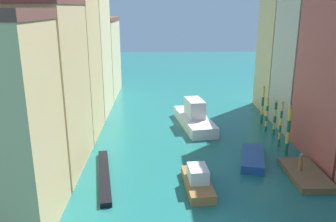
% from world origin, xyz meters
% --- Properties ---
extents(ground_plane, '(154.00, 154.00, 0.00)m').
position_xyz_m(ground_plane, '(0.00, 24.50, 0.00)').
color(ground_plane, '#1E6B66').
extents(building_left_1, '(7.23, 10.08, 15.41)m').
position_xyz_m(building_left_1, '(-14.61, 12.15, 7.71)').
color(building_left_1, '#DBB77A').
rests_on(building_left_1, ground).
extents(building_left_2, '(7.23, 8.01, 16.28)m').
position_xyz_m(building_left_2, '(-14.61, 21.32, 8.15)').
color(building_left_2, '#DBB77A').
rests_on(building_left_2, ground).
extents(building_left_3, '(7.23, 9.38, 22.49)m').
position_xyz_m(building_left_3, '(-14.61, 30.29, 11.26)').
color(building_left_3, beige).
rests_on(building_left_3, ground).
extents(building_left_4, '(7.23, 12.08, 13.11)m').
position_xyz_m(building_left_4, '(-14.61, 41.29, 6.57)').
color(building_left_4, beige).
rests_on(building_left_4, ground).
extents(building_right_2, '(7.23, 7.81, 22.47)m').
position_xyz_m(building_right_2, '(14.61, 22.89, 11.25)').
color(building_right_2, '#BCB299').
rests_on(building_right_2, ground).
extents(building_right_3, '(7.23, 7.75, 16.93)m').
position_xyz_m(building_right_3, '(14.61, 30.85, 8.48)').
color(building_right_3, '#DBB77A').
rests_on(building_right_3, ground).
extents(waterfront_dock, '(3.05, 6.19, 0.56)m').
position_xyz_m(waterfront_dock, '(9.25, 9.29, 0.28)').
color(waterfront_dock, brown).
rests_on(waterfront_dock, ground).
extents(person_on_dock, '(0.36, 0.36, 1.60)m').
position_xyz_m(person_on_dock, '(8.87, 9.69, 1.30)').
color(person_on_dock, olive).
rests_on(person_on_dock, waterfront_dock).
extents(mooring_pole_0, '(0.39, 0.39, 5.30)m').
position_xyz_m(mooring_pole_0, '(9.30, 14.39, 2.71)').
color(mooring_pole_0, '#197247').
rests_on(mooring_pole_0, ground).
extents(mooring_pole_1, '(0.28, 0.28, 5.11)m').
position_xyz_m(mooring_pole_1, '(9.28, 16.62, 2.60)').
color(mooring_pole_1, '#197247').
rests_on(mooring_pole_1, ground).
extents(mooring_pole_2, '(0.33, 0.33, 4.33)m').
position_xyz_m(mooring_pole_2, '(9.79, 19.98, 2.21)').
color(mooring_pole_2, '#197247').
rests_on(mooring_pole_2, ground).
extents(mooring_pole_3, '(0.33, 0.33, 4.20)m').
position_xyz_m(mooring_pole_3, '(9.28, 21.48, 2.15)').
color(mooring_pole_3, '#197247').
rests_on(mooring_pole_3, ground).
extents(mooring_pole_4, '(0.33, 0.33, 5.03)m').
position_xyz_m(mooring_pole_4, '(9.62, 24.56, 2.57)').
color(mooring_pole_4, '#197247').
rests_on(mooring_pole_4, ground).
extents(vaporetto_white, '(4.87, 10.76, 3.52)m').
position_xyz_m(vaporetto_white, '(0.65, 23.67, 1.13)').
color(vaporetto_white, white).
rests_on(vaporetto_white, ground).
extents(gondola_black, '(2.69, 10.24, 0.44)m').
position_xyz_m(gondola_black, '(-8.84, 9.73, 0.22)').
color(gondola_black, black).
rests_on(gondola_black, ground).
extents(motorboat_0, '(3.51, 6.18, 0.81)m').
position_xyz_m(motorboat_0, '(5.32, 12.57, 0.41)').
color(motorboat_0, '#234C93').
rests_on(motorboat_0, ground).
extents(motorboat_1, '(2.46, 5.86, 1.93)m').
position_xyz_m(motorboat_1, '(-0.66, 7.62, 0.69)').
color(motorboat_1, olive).
rests_on(motorboat_1, ground).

